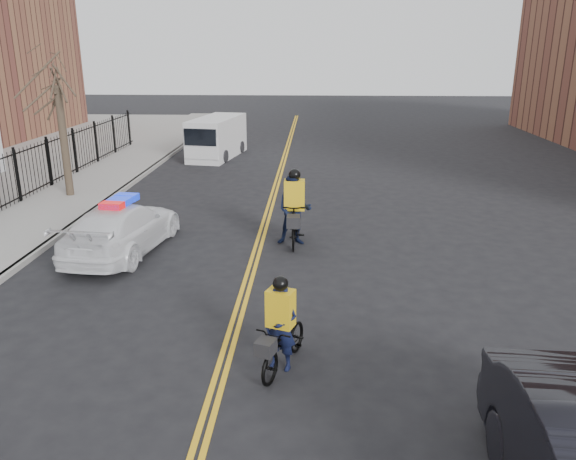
% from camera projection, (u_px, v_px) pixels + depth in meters
% --- Properties ---
extents(ground, '(120.00, 120.00, 0.00)m').
position_uv_depth(ground, '(234.00, 329.00, 11.30)').
color(ground, black).
rests_on(ground, ground).
extents(center_line_left, '(0.10, 60.00, 0.01)m').
position_uv_depth(center_line_left, '(265.00, 216.00, 18.91)').
color(center_line_left, gold).
rests_on(center_line_left, ground).
extents(center_line_right, '(0.10, 60.00, 0.01)m').
position_uv_depth(center_line_right, '(270.00, 216.00, 18.90)').
color(center_line_right, gold).
rests_on(center_line_right, ground).
extents(sidewalk, '(3.00, 60.00, 0.15)m').
position_uv_depth(sidewalk, '(49.00, 211.00, 19.23)').
color(sidewalk, gray).
rests_on(sidewalk, ground).
extents(curb, '(0.20, 60.00, 0.15)m').
position_uv_depth(curb, '(92.00, 212.00, 19.16)').
color(curb, gray).
rests_on(curb, ground).
extents(iron_fence, '(0.12, 28.00, 2.00)m').
position_uv_depth(iron_fence, '(2.00, 184.00, 19.01)').
color(iron_fence, black).
rests_on(iron_fence, ground).
extents(street_tree, '(3.20, 3.20, 4.80)m').
position_uv_depth(street_tree, '(59.00, 103.00, 20.07)').
color(street_tree, '#34281F').
rests_on(street_tree, sidewalk).
extents(police_cruiser, '(2.45, 4.92, 1.53)m').
position_uv_depth(police_cruiser, '(122.00, 228.00, 15.40)').
color(police_cruiser, white).
rests_on(police_cruiser, ground).
extents(cargo_van, '(2.52, 5.07, 2.03)m').
position_uv_depth(cargo_van, '(216.00, 138.00, 28.93)').
color(cargo_van, silver).
rests_on(cargo_van, ground).
extents(cyclist_near, '(1.18, 1.87, 1.74)m').
position_uv_depth(cyclist_near, '(280.00, 337.00, 9.76)').
color(cyclist_near, black).
rests_on(cyclist_near, ground).
extents(cyclist_far, '(0.99, 2.19, 2.21)m').
position_uv_depth(cyclist_far, '(294.00, 215.00, 15.96)').
color(cyclist_far, black).
rests_on(cyclist_far, ground).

